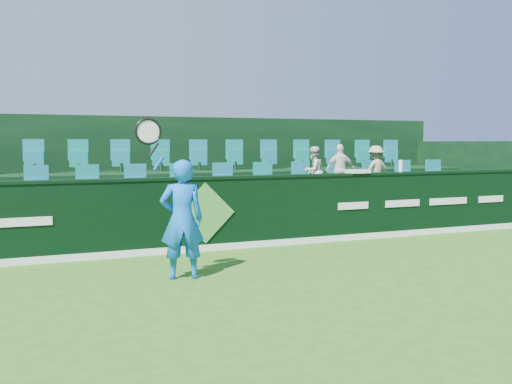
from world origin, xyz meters
name	(u,v)px	position (x,y,z in m)	size (l,w,h in m)	color
ground	(304,309)	(0.00, 0.00, 0.00)	(60.00, 60.00, 0.00)	#2F6518
sponsor_hoarding	(204,214)	(0.00, 4.00, 0.67)	(16.00, 0.25, 1.35)	black
stand_tier_front	(187,221)	(0.00, 5.10, 0.40)	(16.00, 2.00, 0.80)	black
stand_tier_back	(165,200)	(0.00, 7.00, 0.65)	(16.00, 1.80, 1.30)	black
stand_rear	(160,174)	(0.00, 7.44, 1.22)	(16.00, 4.10, 2.60)	black
seat_row_front	(182,185)	(0.00, 5.50, 1.10)	(13.50, 0.50, 0.60)	teal
seat_row_back	(162,158)	(0.00, 7.30, 1.60)	(13.50, 0.50, 0.60)	teal
tennis_player	(181,218)	(-0.93, 2.05, 0.88)	(1.09, 0.51, 2.38)	blue
spectator_left	(313,171)	(2.85, 5.12, 1.34)	(0.53, 0.41, 1.08)	silver
spectator_middle	(340,170)	(3.52, 5.12, 1.36)	(0.66, 0.28, 1.13)	white
spectator_right	(376,170)	(4.46, 5.12, 1.35)	(0.71, 0.41, 1.09)	tan
towel	(358,171)	(3.26, 4.00, 1.38)	(0.45, 0.29, 0.07)	silver
drinks_bottle	(401,166)	(4.31, 4.00, 1.48)	(0.08, 0.08, 0.25)	white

